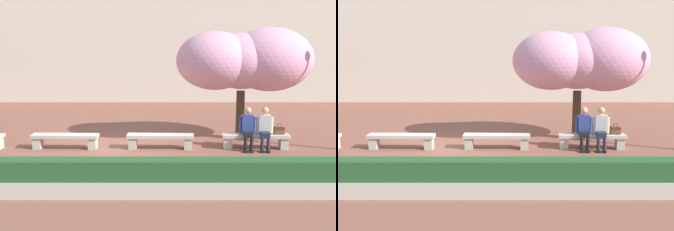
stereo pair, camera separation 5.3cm
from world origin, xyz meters
The scene contains 10 objects.
ground_plane centered at (0.00, 0.00, 0.00)m, with size 100.00×100.00×0.00m, color brown.
building_facade centered at (0.00, 11.64, 3.62)m, with size 28.00×4.00×7.23m, color beige.
stone_bench_near_west centered at (-1.46, 0.00, 0.31)m, with size 2.06×0.49×0.45m.
stone_bench_center centered at (1.46, 0.00, 0.31)m, with size 2.06×0.49×0.45m.
stone_bench_near_east centered at (4.38, 0.00, 0.31)m, with size 2.06×0.49×0.45m.
person_seated_left centered at (4.12, -0.05, 0.70)m, with size 0.51×0.70×1.29m.
person_seated_right centered at (4.64, -0.05, 0.70)m, with size 0.51×0.72×1.29m.
handbag centered at (5.10, 0.01, 0.58)m, with size 0.30×0.15×0.34m.
cherry_tree_main centered at (4.21, 1.27, 2.64)m, with size 4.47×2.65×3.72m.
planter_hedge_foreground centered at (0.00, -3.78, 0.39)m, with size 15.35×0.50×0.80m.
Camera 1 is at (1.69, -11.70, 3.20)m, focal length 42.00 mm.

